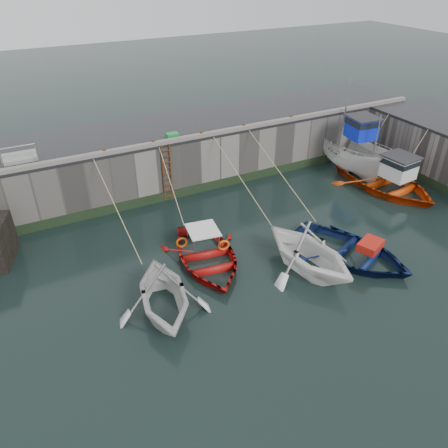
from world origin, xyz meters
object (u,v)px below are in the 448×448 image
ladder (167,174)px  bollard_a (105,151)px  boat_near_blue (207,262)px  bollard_b (153,143)px  bollard_e (291,118)px  boat_near_white (164,310)px  boat_near_blacktrim (306,269)px  bollard_c (201,134)px  boat_far_orange (387,182)px  boat_far_white (352,152)px  bollard_d (244,126)px  boat_near_navy (349,257)px  fish_crate (172,136)px

ladder → bollard_a: bearing=173.6°
boat_near_blue → bollard_b: size_ratio=18.39×
ladder → bollard_e: bearing=2.4°
bollard_a → bollard_b: same height
boat_near_white → bollard_e: bearing=46.9°
boat_near_blacktrim → bollard_a: (-5.99, 8.76, 3.30)m
boat_near_blue → bollard_b: bearing=98.0°
boat_near_blacktrim → bollard_c: (-0.79, 8.76, 3.30)m
ladder → boat_far_orange: bearing=-21.3°
boat_near_blacktrim → boat_near_white: bearing=167.8°
boat_far_orange → boat_far_white: bearing=84.9°
boat_far_orange → boat_near_white: bearing=-171.9°
boat_far_orange → bollard_d: 8.75m
boat_near_white → boat_far_white: boat_far_white is taller
boat_near_blacktrim → bollard_c: bollard_c is taller
boat_near_blue → boat_near_blacktrim: boat_near_blacktrim is taller
bollard_d → bollard_e: same height
boat_far_white → bollard_d: size_ratio=24.78×
boat_near_white → boat_near_blue: boat_near_white is taller
boat_near_navy → bollard_a: 12.60m
bollard_d → fish_crate: bearing=173.2°
boat_near_blacktrim → fish_crate: fish_crate is taller
boat_near_blue → bollard_a: 7.54m
bollard_c → bollard_b: bearing=180.0°
bollard_c → boat_near_blacktrim: bearing=-84.9°
boat_near_navy → fish_crate: (-4.45, 9.48, 3.29)m
boat_near_white → fish_crate: (4.08, 8.85, 3.29)m
bollard_c → bollard_d: 2.60m
ladder → bollard_b: 1.81m
boat_near_blue → bollard_a: bollard_a is taller
boat_near_white → bollard_c: bearing=67.0°
boat_near_navy → fish_crate: fish_crate is taller
boat_far_orange → bollard_c: (-9.30, 4.83, 2.88)m
ladder → bollard_b: bollard_b is taller
boat_far_white → bollard_c: bearing=176.5°
bollard_a → ladder: bearing=-6.4°
boat_near_white → bollard_e: 14.47m
boat_near_white → bollard_d: (8.14, 8.36, 3.30)m
fish_crate → bollard_c: bearing=-16.2°
boat_near_navy → bollard_d: bearing=69.8°
ladder → boat_far_orange: boat_far_orange is taller
boat_near_white → bollard_c: (5.54, 8.36, 3.30)m
boat_near_white → bollard_a: bollard_a is taller
fish_crate → bollard_c: bollard_c is taller
boat_far_white → fish_crate: boat_far_white is taller
boat_near_blacktrim → fish_crate: 10.07m
boat_near_white → ladder: bearing=77.9°
bollard_b → boat_far_white: bearing=-8.3°
ladder → boat_near_blue: ladder is taller
bollard_a → bollard_d: bearing=0.0°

